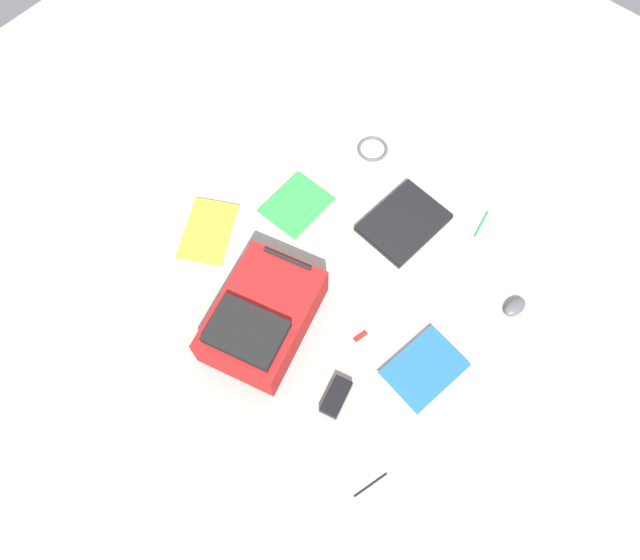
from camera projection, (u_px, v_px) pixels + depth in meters
name	position (u px, v px, depth m)	size (l,w,h in m)	color
ground_plane	(329.00, 280.00, 2.25)	(4.01, 4.01, 0.00)	gray
backpack	(262.00, 318.00, 2.09)	(0.41, 0.51, 0.19)	maroon
laptop	(404.00, 222.00, 2.33)	(0.26, 0.33, 0.03)	black
book_manual	(424.00, 369.00, 2.09)	(0.23, 0.29, 0.02)	silver
book_red	(297.00, 206.00, 2.37)	(0.20, 0.25, 0.02)	silver
book_blue	(208.00, 232.00, 2.32)	(0.29, 0.33, 0.02)	silver
computer_mouse	(515.00, 307.00, 2.18)	(0.06, 0.09, 0.03)	#4C4C51
cable_coil	(373.00, 149.00, 2.49)	(0.13, 0.13, 0.01)	#4C4C51
power_brick	(336.00, 397.00, 2.04)	(0.06, 0.14, 0.04)	black
pen_black	(481.00, 223.00, 2.35)	(0.01, 0.01, 0.13)	#198C33
pen_blue	(371.00, 485.00, 1.94)	(0.01, 0.01, 0.13)	black
usb_stick	(360.00, 336.00, 2.15)	(0.02, 0.05, 0.01)	#B21919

